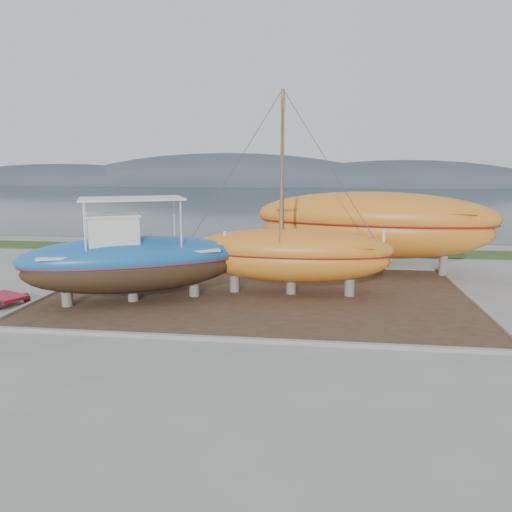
% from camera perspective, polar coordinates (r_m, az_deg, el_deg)
% --- Properties ---
extents(ground, '(140.00, 140.00, 0.00)m').
position_cam_1_polar(ground, '(18.49, -1.19, -7.56)').
color(ground, gray).
rests_on(ground, ground).
extents(dirt_patch, '(18.00, 12.00, 0.06)m').
position_cam_1_polar(dirt_patch, '(22.28, 0.37, -4.35)').
color(dirt_patch, '#422D1E').
rests_on(dirt_patch, ground).
extents(curb_frame, '(18.60, 12.60, 0.15)m').
position_cam_1_polar(curb_frame, '(22.27, 0.37, -4.23)').
color(curb_frame, gray).
rests_on(curb_frame, ground).
extents(grass_strip, '(44.00, 3.00, 0.08)m').
position_cam_1_polar(grass_strip, '(33.47, 2.82, 0.64)').
color(grass_strip, '#284219').
rests_on(grass_strip, ground).
extents(sea, '(260.00, 100.00, 0.04)m').
position_cam_1_polar(sea, '(87.61, 5.78, 6.61)').
color(sea, '#17292E').
rests_on(sea, ground).
extents(mountain_ridge, '(200.00, 36.00, 20.00)m').
position_cam_1_polar(mountain_ridge, '(142.52, 6.49, 8.03)').
color(mountain_ridge, '#333D49').
rests_on(mountain_ridge, ground).
extents(blue_caique, '(9.35, 6.32, 4.33)m').
position_cam_1_polar(blue_caique, '(21.24, -14.09, 0.66)').
color(blue_caique, '#1B5EAB').
rests_on(blue_caique, dirt_patch).
extents(white_dinghy, '(4.11, 2.22, 1.17)m').
position_cam_1_polar(white_dinghy, '(23.96, -11.95, -2.01)').
color(white_dinghy, silver).
rests_on(white_dinghy, dirt_patch).
extents(orange_sailboat, '(8.87, 2.71, 8.74)m').
position_cam_1_polar(orange_sailboat, '(21.61, 4.17, 6.99)').
color(orange_sailboat, orange).
rests_on(orange_sailboat, dirt_patch).
extents(orange_bare_hull, '(13.05, 5.81, 4.13)m').
position_cam_1_polar(orange_bare_hull, '(27.26, 13.15, 2.59)').
color(orange_bare_hull, orange).
rests_on(orange_bare_hull, dirt_patch).
extents(red_trailer, '(3.00, 2.35, 0.38)m').
position_cam_1_polar(red_trailer, '(23.21, -26.78, -4.48)').
color(red_trailer, maroon).
rests_on(red_trailer, ground).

